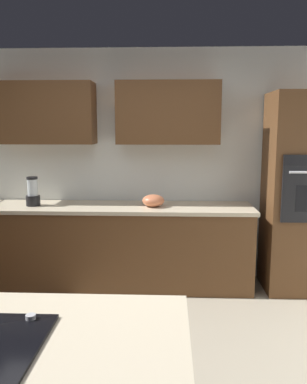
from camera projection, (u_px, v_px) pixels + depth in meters
name	position (u px, v px, depth m)	size (l,w,h in m)	color
ground_plane	(107.00, 383.00, 2.74)	(14.00, 14.00, 0.00)	#9E937F
wall_back	(127.00, 154.00, 4.53)	(6.00, 0.44, 2.60)	silver
lower_cabinets_back	(122.00, 248.00, 4.37)	(2.80, 0.60, 0.86)	brown
countertop_back	(121.00, 208.00, 4.30)	(2.84, 0.64, 0.04)	beige
wall_oven	(305.00, 194.00, 4.19)	(0.80, 0.66, 2.09)	brown
blender	(33.00, 193.00, 4.29)	(0.15, 0.15, 0.31)	black
mixing_bowl	(153.00, 201.00, 4.25)	(0.24, 0.24, 0.13)	#CC724C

